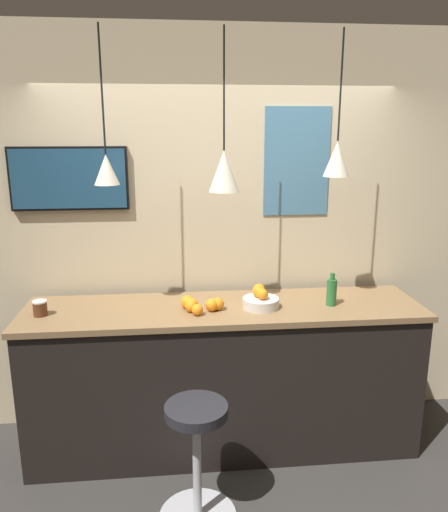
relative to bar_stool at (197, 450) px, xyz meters
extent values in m
plane|color=#33302D|center=(0.23, 0.04, -0.46)|extent=(14.00, 14.00, 0.00)
cube|color=beige|center=(0.23, 1.14, 0.99)|extent=(8.00, 0.06, 2.90)
cube|color=black|center=(0.23, 0.70, 0.05)|extent=(2.64, 0.62, 1.01)
cube|color=olive|center=(0.23, 0.70, 0.57)|extent=(2.68, 0.66, 0.04)
cylinder|color=#B7B7BC|center=(0.00, 0.00, -0.11)|extent=(0.05, 0.05, 0.65)
cylinder|color=#232328|center=(0.00, 0.00, 0.25)|extent=(0.35, 0.35, 0.06)
cylinder|color=beige|center=(0.47, 0.65, 0.63)|extent=(0.24, 0.24, 0.07)
sphere|color=orange|center=(0.47, 0.65, 0.70)|extent=(0.07, 0.07, 0.07)
sphere|color=orange|center=(0.47, 0.62, 0.70)|extent=(0.07, 0.07, 0.07)
sphere|color=orange|center=(0.45, 0.68, 0.70)|extent=(0.08, 0.08, 0.08)
sphere|color=orange|center=(0.46, 0.69, 0.70)|extent=(0.09, 0.09, 0.09)
sphere|color=orange|center=(-0.02, 0.69, 0.64)|extent=(0.09, 0.09, 0.09)
sphere|color=orange|center=(0.04, 0.55, 0.63)|extent=(0.07, 0.07, 0.07)
sphere|color=orange|center=(-0.01, 0.67, 0.63)|extent=(0.08, 0.08, 0.08)
sphere|color=orange|center=(0.18, 0.64, 0.63)|extent=(0.08, 0.08, 0.08)
sphere|color=orange|center=(0.00, 0.61, 0.63)|extent=(0.08, 0.08, 0.08)
sphere|color=orange|center=(0.01, 0.66, 0.63)|extent=(0.07, 0.07, 0.07)
sphere|color=orange|center=(0.14, 0.62, 0.63)|extent=(0.08, 0.08, 0.08)
cylinder|color=#286B33|center=(0.95, 0.65, 0.68)|extent=(0.07, 0.07, 0.18)
cylinder|color=#286B33|center=(0.95, 0.65, 0.80)|extent=(0.03, 0.03, 0.05)
cylinder|color=#562D19|center=(-0.96, 0.65, 0.64)|extent=(0.09, 0.09, 0.09)
cylinder|color=white|center=(-0.96, 0.65, 0.69)|extent=(0.09, 0.09, 0.01)
cylinder|color=black|center=(-0.50, 0.70, 1.97)|extent=(0.01, 0.01, 0.74)
cone|color=beige|center=(-0.50, 0.70, 1.51)|extent=(0.16, 0.16, 0.19)
sphere|color=#F9EFCC|center=(-0.50, 0.70, 1.44)|extent=(0.04, 0.04, 0.04)
cylinder|color=black|center=(0.23, 0.70, 1.98)|extent=(0.01, 0.01, 0.72)
cone|color=beige|center=(0.23, 0.70, 1.49)|extent=(0.19, 0.19, 0.26)
sphere|color=#F9EFCC|center=(0.23, 0.70, 1.38)|extent=(0.04, 0.04, 0.04)
cylinder|color=black|center=(0.95, 0.70, 2.01)|extent=(0.01, 0.01, 0.67)
cone|color=beige|center=(0.95, 0.70, 1.57)|extent=(0.17, 0.17, 0.22)
sphere|color=#F9EFCC|center=(0.95, 0.70, 1.47)|extent=(0.04, 0.04, 0.04)
cube|color=black|center=(-0.81, 1.09, 1.42)|extent=(0.80, 0.04, 0.44)
cube|color=navy|center=(-0.81, 1.07, 1.42)|extent=(0.77, 0.01, 0.41)
cube|color=teal|center=(0.79, 1.11, 1.52)|extent=(0.47, 0.01, 0.77)
camera|label=1|loc=(-0.10, -2.45, 1.75)|focal=35.00mm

